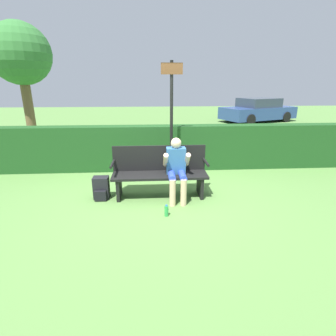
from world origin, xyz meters
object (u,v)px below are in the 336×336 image
parked_car (258,110)px  person_seated (176,166)px  signpost (172,113)px  park_bench (160,172)px  water_bottle (166,211)px  backpack (101,188)px  tree (20,56)px

parked_car → person_seated: bearing=-141.0°
person_seated → signpost: signpost is taller
park_bench → parked_car: bearing=59.2°
water_bottle → parked_car: size_ratio=0.04×
park_bench → backpack: bearing=-175.2°
signpost → tree: (-4.56, 3.41, 1.46)m
water_bottle → parked_car: 12.25m
person_seated → tree: bearing=134.5°
tree → water_bottle: bearing=-51.1°
park_bench → backpack: park_bench is taller
backpack → signpost: size_ratio=0.17×
backpack → signpost: 2.25m
park_bench → tree: tree is taller
parked_car → tree: (-10.14, -5.40, 2.32)m
backpack → park_bench: bearing=4.8°
park_bench → water_bottle: 0.96m
tree → park_bench: bearing=-46.6°
park_bench → tree: (-4.25, 4.49, 2.45)m
tree → person_seated: bearing=-45.5°
backpack → water_bottle: 1.44m
person_seated → parked_car: bearing=60.9°
signpost → parked_car: bearing=57.6°
signpost → tree: bearing=143.2°
park_bench → signpost: bearing=74.1°
water_bottle → person_seated: bearing=72.4°
parked_car → tree: size_ratio=1.15×
backpack → tree: 6.19m
backpack → parked_car: size_ratio=0.09×
backpack → person_seated: bearing=-2.2°
person_seated → signpost: 1.49m
person_seated → park_bench: bearing=154.2°
signpost → tree: size_ratio=0.65×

